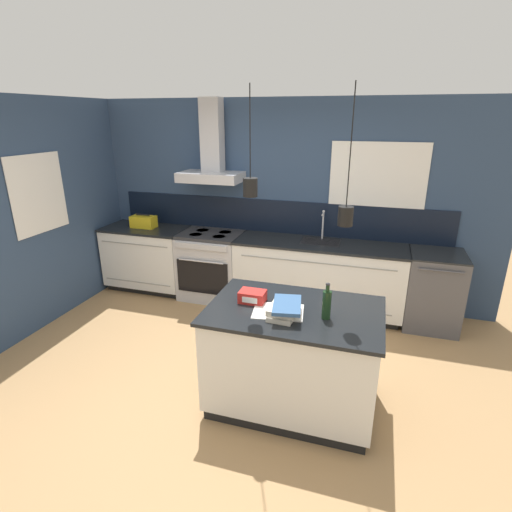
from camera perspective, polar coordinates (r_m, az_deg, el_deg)
ground_plane at (r=4.04m, az=-4.88°, el=-16.88°), size 16.00×16.00×0.00m
wall_back at (r=5.27m, az=2.35°, el=8.16°), size 5.60×2.27×2.60m
wall_left at (r=5.33m, az=-27.45°, el=5.57°), size 0.08×3.80×2.60m
counter_run_left at (r=5.92m, az=-15.13°, el=-0.22°), size 1.17×0.64×0.91m
counter_run_sink at (r=5.11m, az=8.86°, el=-2.92°), size 2.10×0.64×1.28m
oven_range at (r=5.47m, az=-6.35°, el=-1.33°), size 0.82×0.66×0.91m
dishwasher at (r=5.13m, az=23.94°, el=-4.46°), size 0.61×0.65×0.91m
kitchen_island at (r=3.49m, az=5.29°, el=-14.17°), size 1.41×0.92×0.91m
bottle_on_island at (r=3.11m, az=10.06°, el=-6.77°), size 0.07×0.07×0.29m
book_stack at (r=3.13m, az=4.12°, el=-7.58°), size 0.27×0.37×0.11m
red_supply_box at (r=3.35m, az=-0.51°, el=-5.80°), size 0.22×0.16×0.10m
paper_pile at (r=3.21m, az=3.19°, el=-7.91°), size 0.44×0.35×0.01m
yellow_toolbox at (r=5.78m, az=-15.77°, el=4.74°), size 0.34×0.18×0.19m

